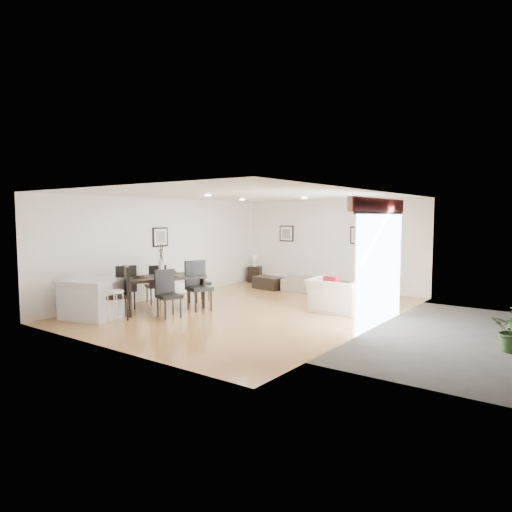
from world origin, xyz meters
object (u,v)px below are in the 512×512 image
Objects in this scene: dining_chair_wfar at (156,282)px; dining_table at (162,280)px; dining_chair_efar at (197,282)px; armchair at (337,295)px; bar_stool at (115,295)px; dining_chair_wnear at (125,285)px; kitchen_island at (91,299)px; dining_chair_head at (121,290)px; sofa at (314,283)px; coffee_table at (269,283)px; dining_chair_foot at (196,279)px; dining_chair_enear at (167,291)px; side_table at (255,274)px.

dining_table is at bearing 80.88° from dining_chair_wfar.
armchair is at bearing -37.89° from dining_chair_efar.
armchair reaches higher than bar_stool.
armchair is at bearing 147.98° from dining_chair_wnear.
kitchen_island is 0.86m from bar_stool.
dining_chair_head is at bearing 72.12° from dining_chair_wnear.
dining_chair_head reaches higher than kitchen_island.
bar_stool is at bearing -56.88° from dining_table.
armchair is at bearing 124.29° from sofa.
sofa reaches higher than coffee_table.
dining_chair_foot is at bearing 123.21° from dining_chair_head.
armchair is 0.85× the size of kitchen_island.
sofa is at bearing 54.93° from kitchen_island.
dining_chair_enear is 1.79m from dining_chair_foot.
dining_chair_wnear reaches higher than side_table.
dining_chair_efar is at bearing -70.27° from side_table.
dining_chair_efar is at bearing 116.69° from dining_chair_wfar.
dining_table is 1.20m from dining_chair_foot.
side_table is (-0.96, 6.13, -0.37)m from dining_chair_head.
coffee_table is at bearing 67.77° from kitchen_island.
dining_chair_wfar is at bearing 63.62° from dining_chair_foot.
side_table is at bearing 130.33° from dining_chair_head.
bar_stool is (-0.33, -1.11, 0.02)m from dining_chair_enear.
dining_chair_wnear is at bearing 168.79° from dining_chair_head.
side_table is 6.63m from bar_stool.
dining_chair_foot is 3.86m from side_table.
dining_chair_enear is at bearing -78.42° from coffee_table.
dining_chair_foot is at bearing 66.12° from kitchen_island.
dining_chair_enear is at bearing 81.00° from dining_chair_head.
sofa is 1.98× the size of coffee_table.
bar_stool is (0.05, -5.60, 0.41)m from coffee_table.
side_table is at bearing 32.68° from dining_chair_enear.
dining_chair_head is at bearing -85.98° from coffee_table.
dining_chair_wnear is 1.83m from dining_chair_foot.
side_table is (-1.59, 4.42, -0.38)m from dining_chair_efar.
kitchen_island is at bearing 171.57° from dining_chair_efar.
dining_chair_wnear is 1.01× the size of dining_chair_foot.
coffee_table is (0.99, 3.60, -0.36)m from dining_chair_wfar.
kitchen_island is (-0.79, -5.60, 0.25)m from coffee_table.
dining_table is at bearing 72.50° from dining_chair_enear.
dining_chair_enear is 0.97m from dining_chair_efar.
dining_chair_head is (-1.68, -5.46, 0.37)m from sofa.
kitchen_island is at bearing 42.08° from armchair.
armchair reaches higher than side_table.
dining_chair_foot is 2.80m from kitchen_island.
dining_chair_efar reaches higher than kitchen_island.
dining_chair_foot is at bearing 54.19° from sofa.
kitchen_island is at bearing -91.34° from coffee_table.
kitchen_island is at bearing 180.00° from bar_stool.
dining_chair_efar reaches higher than dining_chair_wnear.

